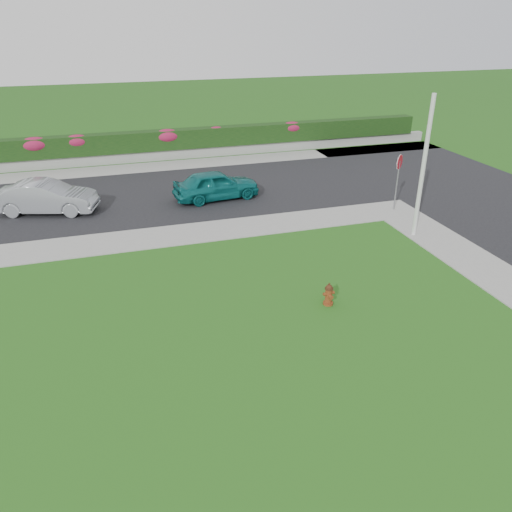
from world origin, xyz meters
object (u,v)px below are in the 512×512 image
object	(u,v)px
sedan_teal	(216,185)
utility_pole	(423,169)
fire_hydrant	(329,294)
sedan_silver	(46,197)
stop_sign	(399,169)

from	to	relation	value
sedan_teal	utility_pole	world-z (taller)	utility_pole
fire_hydrant	sedan_teal	distance (m)	10.16
sedan_teal	utility_pole	distance (m)	9.21
sedan_teal	sedan_silver	bearing A→B (deg)	80.52
fire_hydrant	sedan_silver	xyz separation A→B (m)	(-8.40, 10.49, 0.39)
sedan_silver	stop_sign	size ratio (longest dim) A/B	1.67
utility_pole	stop_sign	xyz separation A→B (m)	(0.75, 2.69, -0.81)
fire_hydrant	utility_pole	distance (m)	6.91
sedan_teal	stop_sign	xyz separation A→B (m)	(7.13, -3.67, 1.14)
sedan_silver	stop_sign	bearing A→B (deg)	-89.43
sedan_teal	sedan_silver	size ratio (longest dim) A/B	0.94
utility_pole	sedan_silver	bearing A→B (deg)	153.85
utility_pole	sedan_teal	bearing A→B (deg)	135.12
sedan_silver	utility_pole	bearing A→B (deg)	-99.94
sedan_teal	utility_pole	size ratio (longest dim) A/B	0.74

